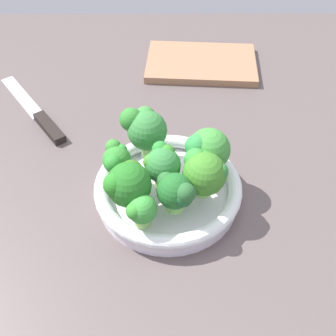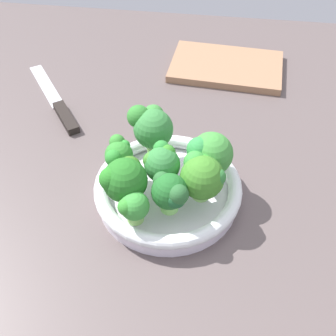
{
  "view_description": "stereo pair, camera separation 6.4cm",
  "coord_description": "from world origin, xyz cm",
  "px_view_note": "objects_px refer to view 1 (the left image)",
  "views": [
    {
      "loc": [
        -1.51,
        45.4,
        52.88
      ],
      "look_at": [
        -1.72,
        0.54,
        7.02
      ],
      "focal_mm": 45.29,
      "sensor_mm": 36.0,
      "label": 1
    },
    {
      "loc": [
        -7.91,
        44.97,
        52.88
      ],
      "look_at": [
        -1.72,
        0.54,
        7.02
      ],
      "focal_mm": 45.29,
      "sensor_mm": 36.0,
      "label": 2
    }
  ],
  "objects_px": {
    "broccoli_floret_5": "(128,184)",
    "broccoli_floret_0": "(162,164)",
    "broccoli_floret_2": "(207,149)",
    "broccoli_floret_3": "(145,128)",
    "knife": "(39,116)",
    "broccoli_floret_4": "(204,172)",
    "broccoli_floret_6": "(176,192)",
    "broccoli_floret_7": "(141,210)",
    "broccoli_floret_1": "(116,160)",
    "cutting_board": "(201,63)",
    "bowl": "(168,190)"
  },
  "relations": [
    {
      "from": "broccoli_floret_2",
      "to": "broccoli_floret_7",
      "type": "bearing_deg",
      "value": 47.95
    },
    {
      "from": "broccoli_floret_6",
      "to": "knife",
      "type": "height_order",
      "value": "broccoli_floret_6"
    },
    {
      "from": "bowl",
      "to": "broccoli_floret_4",
      "type": "height_order",
      "value": "broccoli_floret_4"
    },
    {
      "from": "bowl",
      "to": "broccoli_floret_6",
      "type": "xyz_separation_m",
      "value": [
        -0.01,
        0.06,
        0.06
      ]
    },
    {
      "from": "broccoli_floret_4",
      "to": "broccoli_floret_6",
      "type": "distance_m",
      "value": 0.06
    },
    {
      "from": "broccoli_floret_3",
      "to": "broccoli_floret_7",
      "type": "relative_size",
      "value": 1.6
    },
    {
      "from": "broccoli_floret_6",
      "to": "cutting_board",
      "type": "xyz_separation_m",
      "value": [
        -0.07,
        -0.45,
        -0.07
      ]
    },
    {
      "from": "broccoli_floret_3",
      "to": "knife",
      "type": "xyz_separation_m",
      "value": [
        0.22,
        -0.14,
        -0.09
      ]
    },
    {
      "from": "broccoli_floret_0",
      "to": "broccoli_floret_3",
      "type": "xyz_separation_m",
      "value": [
        0.03,
        -0.07,
        0.01
      ]
    },
    {
      "from": "broccoli_floret_5",
      "to": "broccoli_floret_6",
      "type": "xyz_separation_m",
      "value": [
        -0.07,
        0.01,
        -0.01
      ]
    },
    {
      "from": "broccoli_floret_3",
      "to": "broccoli_floret_1",
      "type": "bearing_deg",
      "value": 54.13
    },
    {
      "from": "broccoli_floret_3",
      "to": "broccoli_floret_7",
      "type": "height_order",
      "value": "broccoli_floret_3"
    },
    {
      "from": "broccoli_floret_1",
      "to": "cutting_board",
      "type": "bearing_deg",
      "value": -112.14
    },
    {
      "from": "broccoli_floret_2",
      "to": "broccoli_floret_5",
      "type": "distance_m",
      "value": 0.14
    },
    {
      "from": "broccoli_floret_5",
      "to": "broccoli_floret_0",
      "type": "bearing_deg",
      "value": -140.32
    },
    {
      "from": "broccoli_floret_0",
      "to": "broccoli_floret_2",
      "type": "distance_m",
      "value": 0.08
    },
    {
      "from": "broccoli_floret_0",
      "to": "broccoli_floret_6",
      "type": "xyz_separation_m",
      "value": [
        -0.02,
        0.05,
        -0.0
      ]
    },
    {
      "from": "broccoli_floret_1",
      "to": "broccoli_floret_6",
      "type": "relative_size",
      "value": 0.93
    },
    {
      "from": "broccoli_floret_2",
      "to": "broccoli_floret_6",
      "type": "height_order",
      "value": "broccoli_floret_2"
    },
    {
      "from": "bowl",
      "to": "broccoli_floret_4",
      "type": "distance_m",
      "value": 0.08
    },
    {
      "from": "broccoli_floret_0",
      "to": "broccoli_floret_3",
      "type": "distance_m",
      "value": 0.08
    },
    {
      "from": "broccoli_floret_4",
      "to": "cutting_board",
      "type": "relative_size",
      "value": 0.3
    },
    {
      "from": "bowl",
      "to": "broccoli_floret_7",
      "type": "bearing_deg",
      "value": 64.77
    },
    {
      "from": "cutting_board",
      "to": "broccoli_floret_3",
      "type": "bearing_deg",
      "value": 70.68
    },
    {
      "from": "broccoli_floret_0",
      "to": "cutting_board",
      "type": "distance_m",
      "value": 0.42
    },
    {
      "from": "broccoli_floret_3",
      "to": "broccoli_floret_0",
      "type": "bearing_deg",
      "value": 110.79
    },
    {
      "from": "bowl",
      "to": "broccoli_floret_6",
      "type": "height_order",
      "value": "broccoli_floret_6"
    },
    {
      "from": "broccoli_floret_0",
      "to": "broccoli_floret_6",
      "type": "relative_size",
      "value": 1.09
    },
    {
      "from": "bowl",
      "to": "knife",
      "type": "xyz_separation_m",
      "value": [
        0.25,
        -0.21,
        -0.01
      ]
    },
    {
      "from": "broccoli_floret_6",
      "to": "knife",
      "type": "distance_m",
      "value": 0.38
    },
    {
      "from": "broccoli_floret_2",
      "to": "broccoli_floret_6",
      "type": "distance_m",
      "value": 0.1
    },
    {
      "from": "broccoli_floret_0",
      "to": "broccoli_floret_6",
      "type": "height_order",
      "value": "broccoli_floret_0"
    },
    {
      "from": "broccoli_floret_0",
      "to": "broccoli_floret_1",
      "type": "distance_m",
      "value": 0.07
    },
    {
      "from": "broccoli_floret_0",
      "to": "broccoli_floret_1",
      "type": "relative_size",
      "value": 1.17
    },
    {
      "from": "broccoli_floret_4",
      "to": "broccoli_floret_6",
      "type": "relative_size",
      "value": 1.14
    },
    {
      "from": "cutting_board",
      "to": "broccoli_floret_6",
      "type": "bearing_deg",
      "value": 81.66
    },
    {
      "from": "broccoli_floret_1",
      "to": "broccoli_floret_5",
      "type": "xyz_separation_m",
      "value": [
        -0.02,
        0.06,
        0.01
      ]
    },
    {
      "from": "broccoli_floret_3",
      "to": "broccoli_floret_5",
      "type": "xyz_separation_m",
      "value": [
        0.02,
        0.11,
        -0.01
      ]
    },
    {
      "from": "broccoli_floret_5",
      "to": "broccoli_floret_3",
      "type": "bearing_deg",
      "value": -100.29
    },
    {
      "from": "broccoli_floret_5",
      "to": "broccoli_floret_7",
      "type": "xyz_separation_m",
      "value": [
        -0.02,
        0.04,
        -0.01
      ]
    },
    {
      "from": "bowl",
      "to": "broccoli_floret_2",
      "type": "distance_m",
      "value": 0.09
    },
    {
      "from": "broccoli_floret_3",
      "to": "cutting_board",
      "type": "relative_size",
      "value": 0.34
    },
    {
      "from": "broccoli_floret_2",
      "to": "broccoli_floret_5",
      "type": "bearing_deg",
      "value": 31.51
    },
    {
      "from": "knife",
      "to": "broccoli_floret_4",
      "type": "bearing_deg",
      "value": 143.41
    },
    {
      "from": "broccoli_floret_0",
      "to": "broccoli_floret_2",
      "type": "bearing_deg",
      "value": -155.33
    },
    {
      "from": "broccoli_floret_7",
      "to": "broccoli_floret_5",
      "type": "bearing_deg",
      "value": -62.64
    },
    {
      "from": "broccoli_floret_6",
      "to": "knife",
      "type": "relative_size",
      "value": 0.28
    },
    {
      "from": "bowl",
      "to": "broccoli_floret_4",
      "type": "relative_size",
      "value": 3.2
    },
    {
      "from": "knife",
      "to": "broccoli_floret_0",
      "type": "bearing_deg",
      "value": 138.96
    },
    {
      "from": "broccoli_floret_4",
      "to": "broccoli_floret_6",
      "type": "xyz_separation_m",
      "value": [
        0.04,
        0.04,
        -0.0
      ]
    }
  ]
}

